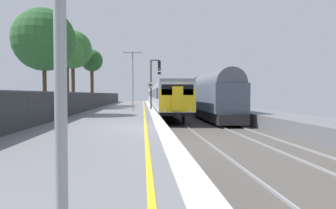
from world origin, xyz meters
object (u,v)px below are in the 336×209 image
Objects in this scene: background_tree_left at (91,62)px; background_tree_right at (42,42)px; background_tree_back at (68,54)px; freight_train_adjacent_track at (185,95)px; signal_gantry at (154,78)px; commuter_train_at_platform at (161,96)px; background_tree_centre at (73,51)px; speed_limit_sign at (150,92)px; platform_lamp_mid at (133,76)px.

background_tree_right is at bearing -91.12° from background_tree_left.
background_tree_right is at bearing -87.05° from background_tree_back.
freight_train_adjacent_track is 15.31m from background_tree_left.
commuter_train_at_platform is at bearing 82.88° from signal_gantry.
background_tree_centre reaches higher than freight_train_adjacent_track.
background_tree_right reaches higher than commuter_train_at_platform.
background_tree_left is at bearing 120.88° from speed_limit_sign.
background_tree_back is (-14.19, -15.23, 4.20)m from freight_train_adjacent_track.
commuter_train_at_platform is 15.66× the size of speed_limit_sign.
platform_lamp_mid is at bearing -111.22° from freight_train_adjacent_track.
speed_limit_sign is (-5.85, -18.68, 0.26)m from freight_train_adjacent_track.
background_tree_right is (-6.19, -5.93, 2.01)m from platform_lamp_mid.
background_tree_right is at bearing -133.20° from signal_gantry.
background_tree_back is at bearing 157.54° from speed_limit_sign.
freight_train_adjacent_track is 5.86× the size of background_tree_centre.
signal_gantry reaches higher than speed_limit_sign.
background_tree_right is (-9.68, -20.53, 3.95)m from commuter_train_at_platform.
background_tree_centre is at bearing -144.86° from freight_train_adjacent_track.
speed_limit_sign is 9.85m from background_tree_back.
background_tree_left is (-5.82, 13.08, 2.55)m from platform_lamp_mid.
freight_train_adjacent_track is at bearing 68.78° from platform_lamp_mid.
signal_gantry is at bearing 54.32° from platform_lamp_mid.
platform_lamp_mid is (-3.48, -14.59, 1.93)m from commuter_train_at_platform.
commuter_train_at_platform is at bearing 45.96° from background_tree_back.
background_tree_centre is 1.19× the size of background_tree_right.
platform_lamp_mid reaches higher than speed_limit_sign.
background_tree_left is 4.49m from background_tree_centre.
signal_gantry is at bearing 46.80° from background_tree_right.
signal_gantry is 2.64m from speed_limit_sign.
signal_gantry is 11.63m from background_tree_centre.
background_tree_back reaches higher than commuter_train_at_platform.
freight_train_adjacent_track is 19.86× the size of speed_limit_sign.
freight_train_adjacent_track is 6.94× the size of background_tree_right.
background_tree_centre reaches higher than background_tree_back.
platform_lamp_mid is 0.60× the size of background_tree_centre.
signal_gantry is at bearing -8.17° from background_tree_back.
platform_lamp_mid is (-1.64, -0.60, 1.51)m from speed_limit_sign.
background_tree_back reaches higher than background_tree_left.
freight_train_adjacent_track is at bearing 25.02° from background_tree_left.
commuter_train_at_platform is 5.47× the size of background_tree_right.
commuter_train_at_platform is 0.79× the size of freight_train_adjacent_track.
speed_limit_sign is at bearing -107.39° from freight_train_adjacent_track.
background_tree_right is (-8.20, -8.74, 2.11)m from signal_gantry.
speed_limit_sign is 10.79m from background_tree_right.
platform_lamp_mid is at bearing -103.43° from commuter_train_at_platform.
signal_gantry is 13.18m from background_tree_left.
speed_limit_sign is 0.30× the size of background_tree_centre.
signal_gantry is 0.66× the size of background_tree_right.
signal_gantry is 12.17m from background_tree_right.
background_tree_left is at bearing 84.39° from background_tree_back.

